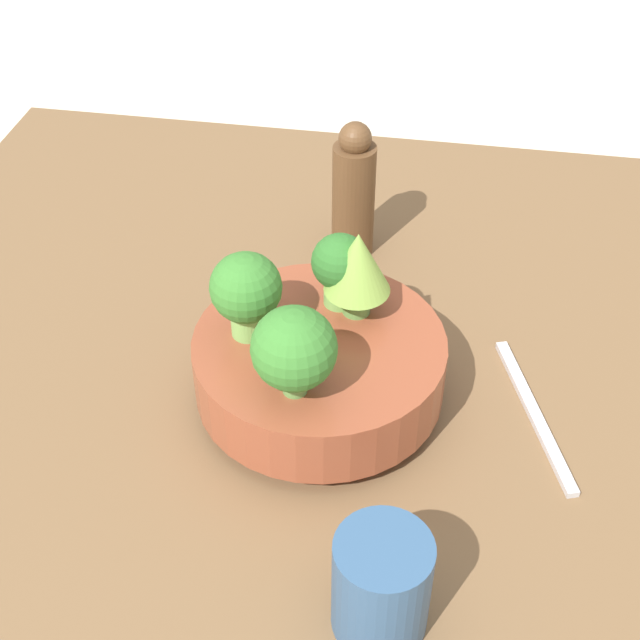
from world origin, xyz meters
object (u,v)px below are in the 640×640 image
(cup, at_px, (381,585))
(pepper_mill, at_px, (354,193))
(fork, at_px, (534,413))
(bowl, at_px, (320,364))

(cup, xyz_separation_m, pepper_mill, (0.42, 0.08, 0.03))
(pepper_mill, bearing_deg, fork, -138.53)
(cup, distance_m, fork, 0.24)
(cup, bearing_deg, bowl, 20.37)
(bowl, xyz_separation_m, cup, (-0.20, -0.08, 0.00))
(cup, bearing_deg, fork, -26.90)
(bowl, xyz_separation_m, fork, (0.01, -0.18, -0.04))
(pepper_mill, xyz_separation_m, fork, (-0.21, -0.18, -0.07))
(cup, relative_size, fork, 0.49)
(cup, distance_m, pepper_mill, 0.43)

